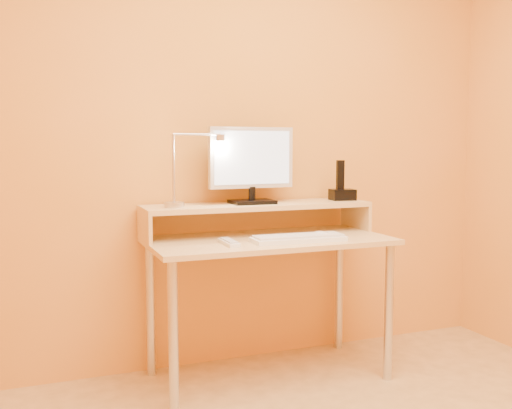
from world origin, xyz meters
name	(u,v)px	position (x,y,z in m)	size (l,w,h in m)	color
wall_back	(246,133)	(0.00, 1.50, 1.25)	(3.00, 0.04, 2.50)	orange
desk_leg_fl	(173,339)	(-0.55, 0.93, 0.35)	(0.04, 0.04, 0.69)	silver
desk_leg_fr	(389,312)	(0.55, 0.93, 0.35)	(0.04, 0.04, 0.69)	silver
desk_leg_bl	(150,309)	(-0.55, 1.43, 0.35)	(0.04, 0.04, 0.69)	silver
desk_leg_br	(339,290)	(0.55, 1.43, 0.35)	(0.04, 0.04, 0.69)	silver
desk_lower	(269,240)	(0.00, 1.18, 0.71)	(1.20, 0.60, 0.03)	#E7CC8B
shelf_riser_left	(145,227)	(-0.59, 1.33, 0.79)	(0.02, 0.30, 0.14)	#E7CC8B
shelf_riser_right	(356,216)	(0.59, 1.33, 0.79)	(0.02, 0.30, 0.14)	#E7CC8B
desk_shelf	(258,206)	(0.00, 1.33, 0.87)	(1.20, 0.30, 0.03)	#E7CC8B
monitor_foot	(252,202)	(-0.03, 1.33, 0.89)	(0.22, 0.16, 0.02)	black
monitor_neck	(252,193)	(-0.03, 1.33, 0.93)	(0.04, 0.04, 0.07)	black
monitor_panel	(251,158)	(-0.03, 1.34, 1.12)	(0.46, 0.04, 0.31)	silver
monitor_back	(250,158)	(-0.03, 1.36, 1.12)	(0.41, 0.01, 0.27)	black
monitor_screen	(253,158)	(-0.03, 1.32, 1.12)	(0.42, 0.00, 0.27)	silver
lamp_base	(174,205)	(-0.45, 1.30, 0.89)	(0.10, 0.10, 0.03)	silver
lamp_post	(173,168)	(-0.45, 1.30, 1.07)	(0.01, 0.01, 0.33)	silver
lamp_arm	(197,134)	(-0.33, 1.30, 1.24)	(0.01, 0.01, 0.24)	silver
lamp_head	(220,138)	(-0.21, 1.30, 1.22)	(0.04, 0.04, 0.03)	silver
lamp_bulb	(220,141)	(-0.21, 1.30, 1.20)	(0.03, 0.03, 0.00)	#FFEAC6
phone_dock	(342,195)	(0.50, 1.33, 0.91)	(0.13, 0.10, 0.06)	black
phone_handset	(340,175)	(0.49, 1.33, 1.02)	(0.04, 0.03, 0.16)	black
phone_led	(354,195)	(0.55, 1.28, 0.91)	(0.01, 0.00, 0.04)	#1931F6
keyboard	(299,239)	(0.09, 1.03, 0.73)	(0.46, 0.15, 0.02)	white
mouse	(322,235)	(0.23, 1.05, 0.74)	(0.07, 0.12, 0.04)	silver
remote_control	(229,243)	(-0.25, 1.06, 0.73)	(0.05, 0.19, 0.02)	white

